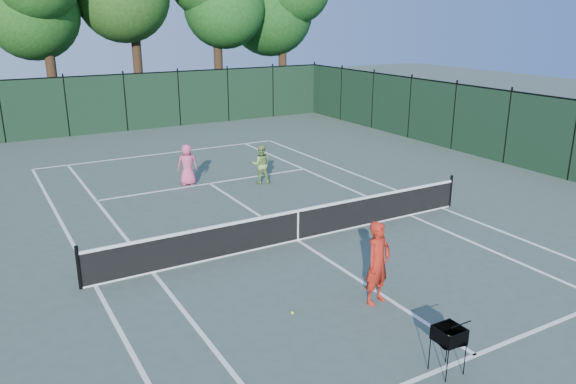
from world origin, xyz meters
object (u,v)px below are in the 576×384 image
coach (378,263)px  player_pink (187,165)px  loose_ball_midcourt (293,313)px  ball_hopper (449,335)px  player_green (261,164)px

coach → player_pink: size_ratio=1.22×
coach → loose_ball_midcourt: coach is taller
loose_ball_midcourt → player_pink: bearing=81.8°
player_pink → loose_ball_midcourt: bearing=97.8°
ball_hopper → loose_ball_midcourt: ball_hopper is taller
player_green → ball_hopper: 12.26m
player_green → loose_ball_midcourt: bearing=88.3°
coach → player_green: bearing=62.8°
player_pink → coach: bearing=108.2°
player_pink → ball_hopper: 13.18m
coach → player_pink: (-0.41, 10.56, -0.17)m
player_green → player_pink: bearing=-4.3°
coach → player_pink: coach is taller
player_pink → player_green: 2.70m
player_green → loose_ball_midcourt: size_ratio=21.41×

